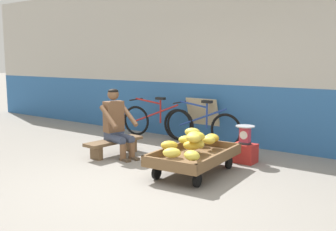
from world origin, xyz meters
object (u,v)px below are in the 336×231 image
object	(u,v)px
sign_board	(204,120)
low_bench	(114,144)
weighing_scale	(245,134)
banana_cart	(194,157)
bicycle_far_left	(202,126)
vendor_seated	(117,123)
bicycle_near_left	(156,121)
plastic_crate	(244,153)

from	to	relation	value
sign_board	low_bench	bearing A→B (deg)	-107.24
weighing_scale	banana_cart	bearing A→B (deg)	-106.89
banana_cart	sign_board	size ratio (longest dim) A/B	1.73
banana_cart	weighing_scale	world-z (taller)	weighing_scale
bicycle_far_left	sign_board	distance (m)	0.31
low_bench	bicycle_far_left	bearing A→B (deg)	66.40
low_bench	bicycle_far_left	xyz separation A→B (m)	(0.73, 1.66, 0.15)
low_bench	vendor_seated	size ratio (longest dim) A/B	0.98
vendor_seated	sign_board	xyz separation A→B (m)	(0.51, 1.96, -0.14)
bicycle_far_left	low_bench	bearing A→B (deg)	-113.60
low_bench	bicycle_near_left	xyz separation A→B (m)	(-0.36, 1.61, 0.15)
banana_cart	bicycle_near_left	size ratio (longest dim) A/B	0.91
low_bench	bicycle_near_left	distance (m)	1.65
plastic_crate	bicycle_far_left	distance (m)	1.50
plastic_crate	weighing_scale	world-z (taller)	weighing_scale
low_bench	plastic_crate	xyz separation A→B (m)	(2.00, 0.90, -0.05)
plastic_crate	sign_board	size ratio (longest dim) A/B	0.41
plastic_crate	bicycle_near_left	world-z (taller)	bicycle_near_left
bicycle_near_left	bicycle_far_left	world-z (taller)	same
banana_cart	low_bench	size ratio (longest dim) A/B	1.34
vendor_seated	weighing_scale	bearing A→B (deg)	25.61
banana_cart	vendor_seated	distance (m)	1.65
banana_cart	plastic_crate	bearing A→B (deg)	73.13
plastic_crate	weighing_scale	bearing A→B (deg)	-90.00
banana_cart	weighing_scale	distance (m)	1.06
low_bench	sign_board	size ratio (longest dim) A/B	1.29
plastic_crate	bicycle_near_left	size ratio (longest dim) A/B	0.22
low_bench	vendor_seated	xyz separation A→B (m)	(0.09, -0.02, 0.37)
banana_cart	low_bench	bearing A→B (deg)	176.67
plastic_crate	bicycle_near_left	xyz separation A→B (m)	(-2.36, 0.71, 0.20)
sign_board	weighing_scale	bearing A→B (deg)	-36.61
plastic_crate	sign_board	distance (m)	1.76
bicycle_far_left	sign_board	world-z (taller)	sign_board
banana_cart	plastic_crate	distance (m)	1.05
banana_cart	low_bench	distance (m)	1.70
banana_cart	bicycle_far_left	world-z (taller)	bicycle_far_left
weighing_scale	sign_board	size ratio (longest dim) A/B	0.35
vendor_seated	plastic_crate	size ratio (longest dim) A/B	3.17
vendor_seated	bicycle_far_left	xyz separation A→B (m)	(0.64, 1.68, -0.21)
vendor_seated	weighing_scale	xyz separation A→B (m)	(1.91, 0.92, -0.11)
vendor_seated	banana_cart	bearing A→B (deg)	-2.81
low_bench	bicycle_far_left	distance (m)	1.82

